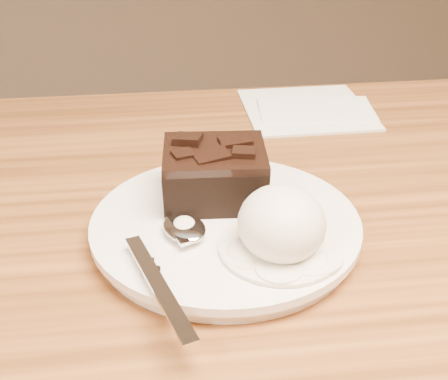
{
  "coord_description": "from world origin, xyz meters",
  "views": [
    {
      "loc": [
        -0.15,
        -0.36,
        1.03
      ],
      "look_at": [
        -0.1,
        0.06,
        0.79
      ],
      "focal_mm": 47.04,
      "sensor_mm": 36.0,
      "label": 1
    }
  ],
  "objects": [
    {
      "name": "plate",
      "position": [
        -0.1,
        0.05,
        0.76
      ],
      "size": [
        0.22,
        0.22,
        0.02
      ],
      "primitive_type": "cylinder",
      "color": "white",
      "rests_on": "dining_table"
    },
    {
      "name": "brownie",
      "position": [
        -0.1,
        0.08,
        0.79
      ],
      "size": [
        0.09,
        0.08,
        0.04
      ],
      "primitive_type": "cube",
      "rotation": [
        0.0,
        0.0,
        -0.07
      ],
      "color": "black",
      "rests_on": "plate"
    },
    {
      "name": "ice_cream_scoop",
      "position": [
        -0.06,
        -0.0,
        0.79
      ],
      "size": [
        0.07,
        0.07,
        0.06
      ],
      "primitive_type": "ellipsoid",
      "color": "white",
      "rests_on": "plate"
    },
    {
      "name": "melt_puddle",
      "position": [
        -0.06,
        -0.0,
        0.77
      ],
      "size": [
        0.1,
        0.1,
        0.0
      ],
      "primitive_type": "cylinder",
      "color": "white",
      "rests_on": "plate"
    },
    {
      "name": "spoon",
      "position": [
        -0.13,
        0.03,
        0.77
      ],
      "size": [
        0.09,
        0.18,
        0.01
      ],
      "primitive_type": null,
      "rotation": [
        0.0,
        0.0,
        0.3
      ],
      "color": "silver",
      "rests_on": "plate"
    },
    {
      "name": "napkin",
      "position": [
        0.04,
        0.31,
        0.75
      ],
      "size": [
        0.15,
        0.15,
        0.01
      ],
      "primitive_type": "cube",
      "rotation": [
        0.0,
        0.0,
        0.01
      ],
      "color": "white",
      "rests_on": "dining_table"
    },
    {
      "name": "crumb_a",
      "position": [
        -0.16,
        -0.02,
        0.77
      ],
      "size": [
        0.01,
        0.01,
        0.0
      ],
      "primitive_type": "cube",
      "rotation": [
        0.0,
        0.0,
        1.05
      ],
      "color": "black",
      "rests_on": "plate"
    },
    {
      "name": "crumb_b",
      "position": [
        -0.16,
        -0.01,
        0.77
      ],
      "size": [
        0.01,
        0.01,
        0.0
      ],
      "primitive_type": "cube",
      "rotation": [
        0.0,
        0.0,
        1.53
      ],
      "color": "black",
      "rests_on": "plate"
    },
    {
      "name": "crumb_c",
      "position": [
        -0.06,
        0.04,
        0.77
      ],
      "size": [
        0.01,
        0.01,
        0.0
      ],
      "primitive_type": "cube",
      "rotation": [
        0.0,
        0.0,
        0.18
      ],
      "color": "black",
      "rests_on": "plate"
    }
  ]
}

